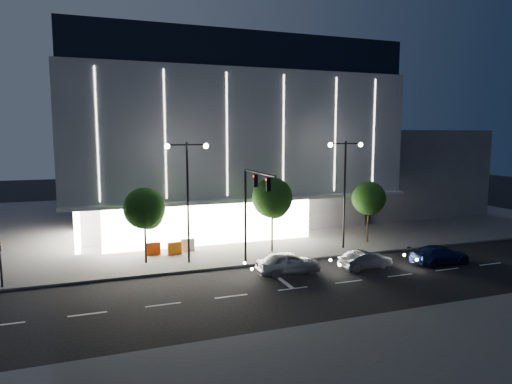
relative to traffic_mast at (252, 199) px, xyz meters
The scene contains 18 objects.
ground 6.12m from the traffic_mast, 106.66° to the right, with size 160.00×160.00×0.00m, color black.
sidewalk_museum 21.62m from the traffic_mast, 79.04° to the left, with size 70.00×40.00×0.15m, color #474747.
sidewalk_near 16.61m from the traffic_mast, 75.38° to the right, with size 70.00×10.00×0.15m, color #474747.
museum 19.54m from the traffic_mast, 84.04° to the left, with size 30.00×25.80×18.00m.
annex_building 32.43m from the traffic_mast, 39.57° to the left, with size 16.00×20.00×10.00m, color #4C4C51.
traffic_mast is the anchor object (origin of this frame).
street_lamp_west 4.89m from the traffic_mast, 146.35° to the left, with size 3.16×0.36×9.00m.
street_lamp_east 9.43m from the traffic_mast, 16.48° to the left, with size 3.16×0.36×9.00m.
ped_signal_far 16.35m from the traffic_mast, behind, with size 0.22×0.24×3.00m.
tree_left 7.95m from the traffic_mast, 152.16° to the left, with size 3.02×3.02×5.72m.
tree_mid 4.82m from the traffic_mast, 50.58° to the left, with size 3.25×3.25×6.15m.
tree_right 12.63m from the traffic_mast, 17.02° to the left, with size 2.91×2.91×5.51m.
car_lead 5.07m from the traffic_mast, 42.97° to the right, with size 1.80×4.47×1.52m, color #A4A5AB.
car_second 9.21m from the traffic_mast, 19.31° to the right, with size 1.36×3.89×1.28m, color #A5A6AC.
car_third 14.60m from the traffic_mast, 14.46° to the right, with size 1.91×4.70×1.36m, color navy.
barrier_a 9.46m from the traffic_mast, 137.66° to the left, with size 1.10×0.25×1.00m, color #C6370B.
barrier_b 8.20m from the traffic_mast, 119.65° to the left, with size 1.10×0.25×1.00m, color silver.
barrier_c 8.23m from the traffic_mast, 131.50° to the left, with size 1.10×0.25×1.00m, color orange.
Camera 1 is at (-9.42, -26.48, 9.52)m, focal length 32.00 mm.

